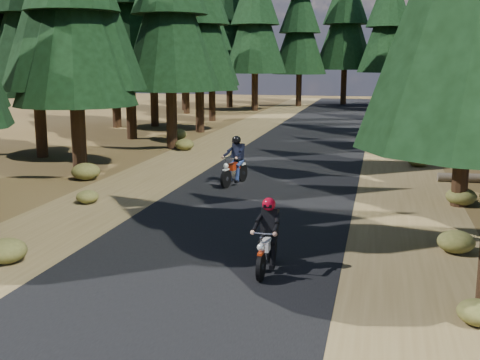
% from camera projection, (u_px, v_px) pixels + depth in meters
% --- Properties ---
extents(ground, '(120.00, 120.00, 0.00)m').
position_uv_depth(ground, '(226.00, 234.00, 15.16)').
color(ground, '#49361A').
rests_on(ground, ground).
extents(road, '(6.00, 100.00, 0.01)m').
position_uv_depth(road, '(264.00, 192.00, 19.94)').
color(road, black).
rests_on(road, ground).
extents(shoulder_l, '(3.20, 100.00, 0.01)m').
position_uv_depth(shoulder_l, '(135.00, 186.00, 20.96)').
color(shoulder_l, brown).
rests_on(shoulder_l, ground).
extents(shoulder_r, '(3.20, 100.00, 0.01)m').
position_uv_depth(shoulder_r, '(407.00, 199.00, 18.91)').
color(shoulder_r, brown).
rests_on(shoulder_r, ground).
extents(understory_shrubs, '(15.82, 30.54, 0.70)m').
position_uv_depth(understory_shrubs, '(302.00, 170.00, 22.36)').
color(understory_shrubs, '#474C1E').
rests_on(understory_shrubs, ground).
extents(rider_lead, '(0.57, 1.74, 1.54)m').
position_uv_depth(rider_lead, '(267.00, 248.00, 12.37)').
color(rider_lead, white).
rests_on(rider_lead, road).
extents(rider_follow, '(1.02, 2.01, 1.72)m').
position_uv_depth(rider_follow, '(234.00, 169.00, 20.98)').
color(rider_follow, maroon).
rests_on(rider_follow, road).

